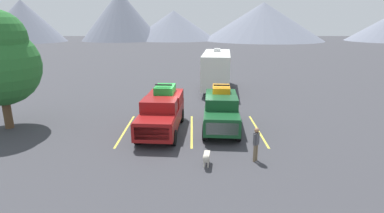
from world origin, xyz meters
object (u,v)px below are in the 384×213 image
object	(u,v)px
pickup_truck_a	(162,111)
dog	(207,157)
person_a	(256,142)
camper_trailer_a	(217,69)
pickup_truck_b	(221,109)

from	to	relation	value
pickup_truck_a	dog	bearing A→B (deg)	-62.68
person_a	dog	world-z (taller)	person_a
camper_trailer_a	dog	world-z (taller)	camper_trailer_a
person_a	dog	size ratio (longest dim) A/B	1.59
pickup_truck_b	dog	size ratio (longest dim) A/B	5.36
pickup_truck_b	camper_trailer_a	size ratio (longest dim) A/B	0.62
pickup_truck_b	dog	distance (m)	5.31
person_a	dog	distance (m)	2.43
pickup_truck_b	dog	bearing A→B (deg)	-102.29
pickup_truck_a	camper_trailer_a	bearing A→B (deg)	69.94
camper_trailer_a	person_a	bearing A→B (deg)	-87.54
pickup_truck_b	person_a	bearing A→B (deg)	-75.47
pickup_truck_a	camper_trailer_a	world-z (taller)	camper_trailer_a
pickup_truck_b	person_a	xyz separation A→B (m)	(1.19, -4.60, -0.23)
camper_trailer_a	dog	distance (m)	16.04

